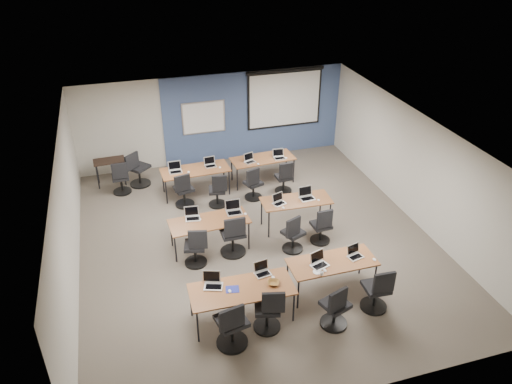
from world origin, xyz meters
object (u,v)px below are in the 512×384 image
object	(u,v)px
task_chair_2	(335,310)
laptop_11	(279,156)
laptop_2	(319,262)
spare_chair_a	(138,172)
task_chair_4	(196,250)
task_chair_9	(218,193)
training_table_mid_right	(296,202)
training_table_back_right	(263,160)
laptop_7	(306,196)
spare_chair_b	(121,180)
laptop_3	(355,254)
task_chair_11	(284,180)
training_table_mid_left	(209,222)
training_table_front_right	(332,263)
task_chair_8	(184,192)
task_chair_6	(293,236)
utility_table	(109,164)
task_chair_3	(377,293)
laptop_6	(279,201)
laptop_1	(262,271)
task_chair_0	(232,328)
laptop_4	(192,216)
laptop_8	(175,169)
laptop_9	(210,164)
task_chair_5	(233,238)
laptop_10	(249,160)
projector_screen	(285,95)
task_chair_7	(322,228)
laptop_0	(213,282)
training_table_back_left	(195,171)
task_chair_1	(269,313)
whiteboard	(204,118)
training_table_front_left	(242,290)
laptop_5	(234,209)

from	to	relation	value
task_chair_2	laptop_11	bearing A→B (deg)	62.46
laptop_2	spare_chair_a	size ratio (longest dim) A/B	0.32
task_chair_4	task_chair_9	xyz separation A→B (m)	(1.00, 2.27, -0.01)
training_table_mid_right	training_table_back_right	world-z (taller)	same
laptop_7	training_table_back_right	bearing A→B (deg)	94.34
laptop_2	spare_chair_b	xyz separation A→B (m)	(-3.52, 5.29, -0.39)
task_chair_2	laptop_3	world-z (taller)	task_chair_2
task_chair_4	task_chair_11	world-z (taller)	task_chair_4
training_table_back_right	training_table_mid_left	bearing A→B (deg)	-131.64
training_table_front_right	task_chair_8	distance (m)	4.73
task_chair_6	task_chair_9	bearing A→B (deg)	93.42
laptop_11	task_chair_9	bearing A→B (deg)	-152.90
training_table_back_right	task_chair_6	bearing A→B (deg)	-99.40
task_chair_4	task_chair_6	bearing A→B (deg)	10.47
training_table_mid_right	utility_table	xyz separation A→B (m)	(-4.21, 3.45, -0.04)
task_chair_3	spare_chair_b	world-z (taller)	task_chair_3
laptop_6	laptop_1	bearing A→B (deg)	-135.31
task_chair_0	laptop_4	world-z (taller)	task_chair_0
laptop_8	task_chair_9	xyz separation A→B (m)	(0.94, -0.86, -0.40)
training_table_back_right	laptop_9	world-z (taller)	laptop_9
task_chair_5	training_table_mid_right	bearing A→B (deg)	21.52
task_chair_2	utility_table	distance (m)	7.79
laptop_1	laptop_9	bearing A→B (deg)	80.51
laptop_4	utility_table	bearing A→B (deg)	123.34
task_chair_3	laptop_10	xyz separation A→B (m)	(-0.97, 5.50, 0.37)
projector_screen	task_chair_7	bearing A→B (deg)	-99.12
laptop_9	task_chair_11	bearing A→B (deg)	-25.43
laptop_2	laptop_7	xyz separation A→B (m)	(0.72, 2.47, 0.00)
training_table_back_right	utility_table	size ratio (longest dim) A/B	2.10
laptop_0	laptop_2	bearing A→B (deg)	19.36
laptop_0	training_table_back_left	bearing A→B (deg)	102.53
utility_table	spare_chair_b	bearing A→B (deg)	-70.59
training_table_front_right	task_chair_5	distance (m)	2.37
task_chair_1	task_chair_5	world-z (taller)	task_chair_5
laptop_2	task_chair_7	xyz separation A→B (m)	(0.78, 1.60, -0.40)
task_chair_3	utility_table	world-z (taller)	task_chair_3
task_chair_7	laptop_8	xyz separation A→B (m)	(-2.87, 3.15, 0.40)
task_chair_9	whiteboard	bearing A→B (deg)	95.85
laptop_3	spare_chair_a	xyz separation A→B (m)	(-3.84, 5.56, -0.35)
training_table_back_right	laptop_7	xyz separation A→B (m)	(0.36, -2.38, 0.11)
whiteboard	spare_chair_a	bearing A→B (deg)	-156.52
training_table_front_left	spare_chair_b	distance (m)	5.86
training_table_back_left	task_chair_0	distance (m)	5.60
laptop_3	spare_chair_a	distance (m)	6.77
laptop_0	task_chair_11	distance (m)	5.00
laptop_0	task_chair_11	world-z (taller)	laptop_0
whiteboard	training_table_front_right	distance (m)	6.67
task_chair_1	laptop_11	bearing A→B (deg)	83.10
laptop_7	task_chair_9	xyz separation A→B (m)	(-1.88, 1.42, -0.40)
laptop_5	laptop_11	xyz separation A→B (m)	(1.92, 2.39, -0.01)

